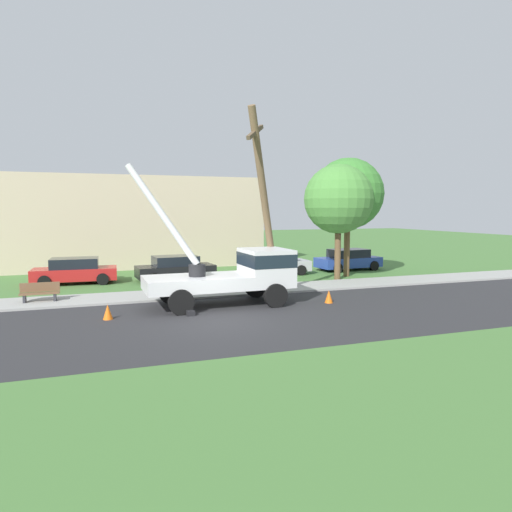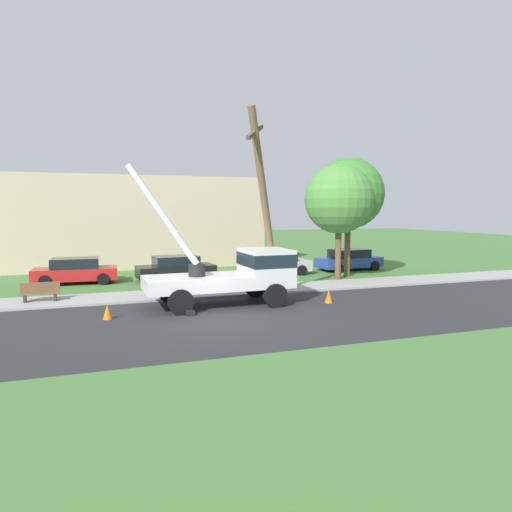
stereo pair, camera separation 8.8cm
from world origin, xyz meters
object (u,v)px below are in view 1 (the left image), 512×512
parked_sedan_black (176,268)px  parked_sedan_blue (348,260)px  traffic_cone_behind (108,312)px  park_bench (40,293)px  roadside_tree_far (339,199)px  leaning_utility_pole (265,205)px  roadside_tree_near (348,194)px  parked_sedan_silver (274,263)px  traffic_cone_ahead (329,297)px  parked_sedan_red (75,271)px  utility_truck (238,272)px

parked_sedan_black → parked_sedan_blue: size_ratio=1.00×
parked_sedan_black → parked_sedan_blue: (11.80, 0.71, 0.00)m
traffic_cone_behind → parked_sedan_blue: bearing=30.8°
traffic_cone_behind → park_bench: park_bench is taller
traffic_cone_behind → roadside_tree_far: size_ratio=0.08×
leaning_utility_pole → roadside_tree_near: size_ratio=1.17×
leaning_utility_pole → parked_sedan_silver: (3.39, 7.40, -3.56)m
roadside_tree_near → parked_sedan_silver: bearing=150.8°
traffic_cone_ahead → roadside_tree_near: bearing=54.4°
parked_sedan_black → roadside_tree_near: roadside_tree_near is taller
parked_sedan_silver → traffic_cone_behind: bearing=-138.4°
parked_sedan_silver → parked_sedan_blue: same height
parked_sedan_red → parked_sedan_blue: size_ratio=0.99×
parked_sedan_blue → roadside_tree_near: size_ratio=0.63×
leaning_utility_pole → roadside_tree_far: size_ratio=1.25×
utility_truck → park_bench: utility_truck is taller
roadside_tree_near → roadside_tree_far: size_ratio=1.07×
parked_sedan_black → parked_sedan_silver: bearing=3.4°
utility_truck → roadside_tree_far: size_ratio=1.02×
parked_sedan_silver → parked_sedan_blue: bearing=3.5°
parked_sedan_black → roadside_tree_near: 11.19m
parked_sedan_red → parked_sedan_black: 5.47m
utility_truck → parked_sedan_silver: (4.85, 7.97, -0.70)m
roadside_tree_near → parked_sedan_blue: bearing=57.2°
utility_truck → roadside_tree_far: roadside_tree_far is taller
parked_sedan_silver → utility_truck: bearing=-121.3°
traffic_cone_ahead → park_bench: park_bench is taller
utility_truck → park_bench: 8.65m
traffic_cone_ahead → park_bench: 12.57m
roadside_tree_near → roadside_tree_far: (-1.18, -0.97, -0.35)m
parked_sedan_blue → park_bench: 19.23m
roadside_tree_near → leaning_utility_pole: bearing=-144.4°
utility_truck → parked_sedan_silver: bearing=58.7°
traffic_cone_ahead → parked_sedan_red: 14.19m
traffic_cone_ahead → parked_sedan_silver: parked_sedan_silver is taller
roadside_tree_far → traffic_cone_behind: bearing=-155.4°
utility_truck → parked_sedan_blue: utility_truck is taller
parked_sedan_red → park_bench: bearing=-103.1°
parked_sedan_black → parked_sedan_silver: size_ratio=1.03×
parked_sedan_blue → park_bench: (-18.46, -5.36, -0.25)m
parked_sedan_red → park_bench: parked_sedan_red is taller
utility_truck → parked_sedan_black: (-1.42, 7.60, -0.70)m
traffic_cone_ahead → roadside_tree_far: 8.28m
roadside_tree_far → park_bench: bearing=-173.2°
leaning_utility_pole → traffic_cone_behind: bearing=-166.2°
leaning_utility_pole → traffic_cone_ahead: 4.93m
parked_sedan_red → roadside_tree_far: bearing=-13.3°
traffic_cone_ahead → park_bench: bearing=161.2°
parked_sedan_red → roadside_tree_far: roadside_tree_far is taller
traffic_cone_ahead → roadside_tree_far: roadside_tree_far is taller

